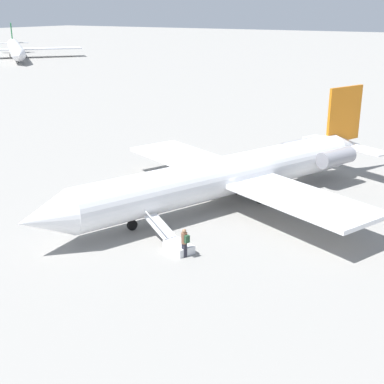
{
  "coord_description": "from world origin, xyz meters",
  "views": [
    {
      "loc": [
        32.5,
        16.84,
        13.66
      ],
      "look_at": [
        3.64,
        -0.53,
        2.0
      ],
      "focal_mm": 50.0,
      "sensor_mm": 36.0,
      "label": 1
    }
  ],
  "objects_px": {
    "airplane_main": "(235,173)",
    "airplane_far_left": "(15,48)",
    "boarding_stairs": "(175,243)",
    "passenger": "(185,241)"
  },
  "relations": [
    {
      "from": "boarding_stairs",
      "to": "airplane_far_left",
      "type": "bearing_deg",
      "value": -15.55
    },
    {
      "from": "passenger",
      "to": "airplane_main",
      "type": "bearing_deg",
      "value": -57.86
    },
    {
      "from": "airplane_main",
      "to": "airplane_far_left",
      "type": "xyz_separation_m",
      "value": [
        -73.93,
        -106.31,
        0.45
      ]
    },
    {
      "from": "boarding_stairs",
      "to": "passenger",
      "type": "xyz_separation_m",
      "value": [
        0.65,
        1.1,
        0.62
      ]
    },
    {
      "from": "airplane_main",
      "to": "airplane_far_left",
      "type": "bearing_deg",
      "value": -102.55
    },
    {
      "from": "boarding_stairs",
      "to": "passenger",
      "type": "height_order",
      "value": "boarding_stairs"
    },
    {
      "from": "airplane_main",
      "to": "airplane_far_left",
      "type": "relative_size",
      "value": 0.74
    },
    {
      "from": "airplane_main",
      "to": "boarding_stairs",
      "type": "height_order",
      "value": "airplane_main"
    },
    {
      "from": "airplane_far_left",
      "to": "boarding_stairs",
      "type": "xyz_separation_m",
      "value": [
        82.96,
        106.89,
        -2.31
      ]
    },
    {
      "from": "airplane_main",
      "to": "airplane_far_left",
      "type": "distance_m",
      "value": 129.49
    }
  ]
}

